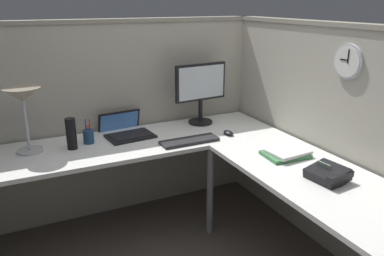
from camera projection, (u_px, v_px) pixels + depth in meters
ground_plane at (200, 249)px, 2.80m from camera, size 6.80×6.80×0.00m
cubicle_wall_back at (113, 119)px, 3.15m from camera, size 2.57×0.12×1.58m
cubicle_wall_right at (330, 139)px, 2.68m from camera, size 0.12×2.37×1.58m
desk at (184, 176)px, 2.50m from camera, size 2.35×2.15×0.73m
monitor at (201, 89)px, 3.16m from camera, size 0.46×0.20×0.50m
laptop at (125, 131)px, 2.99m from camera, size 0.38×0.41×0.22m
keyboard at (189, 141)px, 2.81m from camera, size 0.43×0.14×0.02m
computer_mouse at (228, 133)px, 2.96m from camera, size 0.06×0.10×0.03m
desk_lamp_dome at (23, 100)px, 2.52m from camera, size 0.24×0.24×0.44m
pen_cup at (89, 136)px, 2.78m from camera, size 0.08×0.08×0.18m
thermos_flask at (71, 134)px, 2.65m from camera, size 0.07×0.07×0.22m
office_phone at (328, 175)px, 2.20m from camera, size 0.21×0.23×0.11m
book_stack at (286, 153)px, 2.55m from camera, size 0.30×0.23×0.04m
wall_clock at (349, 62)px, 2.38m from camera, size 0.04×0.22×0.22m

